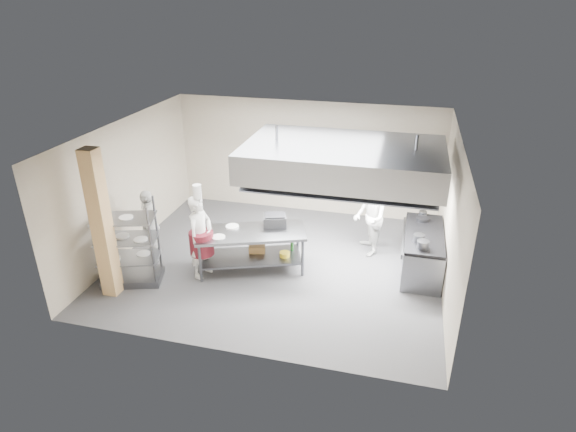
% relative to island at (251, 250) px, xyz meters
% --- Properties ---
extents(floor, '(7.00, 7.00, 0.00)m').
position_rel_island_xyz_m(floor, '(0.48, 0.37, -0.46)').
color(floor, '#2C2C2E').
rests_on(floor, ground).
extents(ceiling, '(7.00, 7.00, 0.00)m').
position_rel_island_xyz_m(ceiling, '(0.48, 0.37, 2.54)').
color(ceiling, silver).
rests_on(ceiling, wall_back).
extents(wall_back, '(7.00, 0.00, 7.00)m').
position_rel_island_xyz_m(wall_back, '(0.48, 3.37, 1.04)').
color(wall_back, '#B2A38D').
rests_on(wall_back, ground).
extents(wall_left, '(0.00, 6.00, 6.00)m').
position_rel_island_xyz_m(wall_left, '(-3.02, 0.37, 1.04)').
color(wall_left, '#B2A38D').
rests_on(wall_left, ground).
extents(wall_right, '(0.00, 6.00, 6.00)m').
position_rel_island_xyz_m(wall_right, '(3.98, 0.37, 1.04)').
color(wall_right, '#B2A38D').
rests_on(wall_right, ground).
extents(column, '(0.30, 0.30, 3.00)m').
position_rel_island_xyz_m(column, '(-2.42, -1.53, 1.04)').
color(column, tan).
rests_on(column, floor).
extents(exhaust_hood, '(4.00, 2.50, 0.60)m').
position_rel_island_xyz_m(exhaust_hood, '(1.78, 0.77, 1.94)').
color(exhaust_hood, gray).
rests_on(exhaust_hood, ceiling).
extents(hood_strip_a, '(1.60, 0.12, 0.04)m').
position_rel_island_xyz_m(hood_strip_a, '(0.88, 0.77, 1.62)').
color(hood_strip_a, white).
rests_on(hood_strip_a, exhaust_hood).
extents(hood_strip_b, '(1.60, 0.12, 0.04)m').
position_rel_island_xyz_m(hood_strip_b, '(2.68, 0.77, 1.62)').
color(hood_strip_b, white).
rests_on(hood_strip_b, exhaust_hood).
extents(wall_shelf, '(1.50, 0.28, 0.04)m').
position_rel_island_xyz_m(wall_shelf, '(2.28, 3.21, 1.04)').
color(wall_shelf, gray).
rests_on(wall_shelf, wall_back).
extents(island, '(2.47, 1.69, 0.91)m').
position_rel_island_xyz_m(island, '(0.00, 0.00, 0.00)').
color(island, gray).
rests_on(island, floor).
extents(island_worktop, '(2.47, 1.69, 0.06)m').
position_rel_island_xyz_m(island_worktop, '(0.00, 0.00, 0.42)').
color(island_worktop, gray).
rests_on(island_worktop, island).
extents(island_undershelf, '(2.26, 1.54, 0.04)m').
position_rel_island_xyz_m(island_undershelf, '(0.00, 0.00, -0.16)').
color(island_undershelf, slate).
rests_on(island_undershelf, island).
extents(pass_rack, '(1.34, 1.02, 1.78)m').
position_rel_island_xyz_m(pass_rack, '(-2.26, -1.05, 0.44)').
color(pass_rack, slate).
rests_on(pass_rack, floor).
extents(cooking_range, '(0.80, 2.00, 0.84)m').
position_rel_island_xyz_m(cooking_range, '(3.56, 0.87, -0.04)').
color(cooking_range, gray).
rests_on(cooking_range, floor).
extents(range_top, '(0.78, 1.96, 0.06)m').
position_rel_island_xyz_m(range_top, '(3.56, 0.87, 0.41)').
color(range_top, black).
rests_on(range_top, cooking_range).
extents(chef_head, '(0.56, 0.73, 1.79)m').
position_rel_island_xyz_m(chef_head, '(-0.93, -0.46, 0.44)').
color(chef_head, silver).
rests_on(chef_head, floor).
extents(chef_line, '(0.90, 1.02, 1.76)m').
position_rel_island_xyz_m(chef_line, '(2.36, 1.36, 0.43)').
color(chef_line, white).
rests_on(chef_line, floor).
extents(chef_plating, '(0.82, 1.04, 1.65)m').
position_rel_island_xyz_m(chef_plating, '(-2.29, -0.10, 0.37)').
color(chef_plating, white).
rests_on(chef_plating, floor).
extents(griddle, '(0.57, 0.50, 0.24)m').
position_rel_island_xyz_m(griddle, '(0.42, 0.40, 0.57)').
color(griddle, slate).
rests_on(griddle, island_worktop).
extents(wicker_basket, '(0.40, 0.32, 0.15)m').
position_rel_island_xyz_m(wicker_basket, '(0.06, 0.21, -0.06)').
color(wicker_basket, brown).
rests_on(wicker_basket, island_undershelf).
extents(stockpot, '(0.23, 0.23, 0.16)m').
position_rel_island_xyz_m(stockpot, '(3.43, 0.42, 0.52)').
color(stockpot, slate).
rests_on(stockpot, range_top).
extents(plate_stack, '(0.28, 0.28, 0.05)m').
position_rel_island_xyz_m(plate_stack, '(-2.26, -1.05, 0.12)').
color(plate_stack, white).
rests_on(plate_stack, pass_rack).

